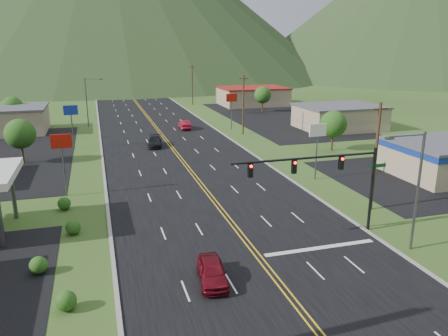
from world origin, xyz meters
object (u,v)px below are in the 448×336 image
object	(u,v)px
car_red_near	(212,272)
car_red_far	(185,125)
traffic_signal	(329,172)
streetlight_west	(88,99)
streetlight_east	(415,184)
car_dark_mid	(155,142)

from	to	relation	value
car_red_near	car_red_far	distance (m)	53.73
traffic_signal	streetlight_west	xyz separation A→B (m)	(-18.16, 56.00, -0.15)
streetlight_east	streetlight_west	xyz separation A→B (m)	(-22.86, 60.00, 0.00)
streetlight_west	car_red_near	distance (m)	61.06
car_dark_mid	car_red_far	world-z (taller)	car_red_far
traffic_signal	streetlight_east	size ratio (longest dim) A/B	1.46
streetlight_east	car_red_near	xyz separation A→B (m)	(-15.29, -0.42, -4.44)
streetlight_east	car_red_near	size ratio (longest dim) A/B	2.08
traffic_signal	car_red_far	bearing A→B (deg)	91.96
traffic_signal	streetlight_west	distance (m)	58.88
streetlight_east	car_dark_mid	world-z (taller)	streetlight_east
car_dark_mid	car_red_near	bearing A→B (deg)	-84.09
car_red_near	car_dark_mid	size ratio (longest dim) A/B	0.86
streetlight_west	car_red_far	world-z (taller)	streetlight_west
car_red_near	car_dark_mid	bearing A→B (deg)	94.61
streetlight_west	car_red_near	bearing A→B (deg)	-82.86
traffic_signal	car_red_far	xyz separation A→B (m)	(-1.66, 48.57, -4.54)
traffic_signal	streetlight_west	world-z (taller)	streetlight_west
streetlight_east	traffic_signal	bearing A→B (deg)	139.61
traffic_signal	streetlight_east	bearing A→B (deg)	-40.39
streetlight_west	car_dark_mid	bearing A→B (deg)	-65.24
streetlight_east	car_red_near	world-z (taller)	streetlight_east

